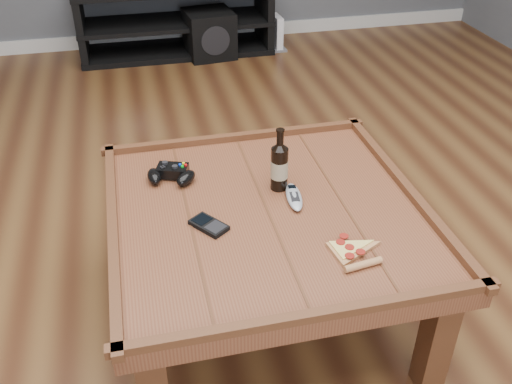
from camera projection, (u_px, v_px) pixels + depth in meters
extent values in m
plane|color=#432413|center=(266.00, 310.00, 2.08)|extent=(6.00, 6.00, 0.00)
cube|color=silver|center=(174.00, 36.00, 4.47)|extent=(5.00, 0.02, 0.10)
cube|color=#5D2D1A|center=(267.00, 218.00, 1.85)|extent=(1.00, 1.00, 0.06)
cube|color=#472413|center=(436.00, 340.00, 1.71)|extent=(0.08, 0.08, 0.39)
cube|color=#472413|center=(137.00, 216.00, 2.23)|extent=(0.08, 0.08, 0.39)
cube|color=#472413|center=(339.00, 190.00, 2.39)|extent=(0.08, 0.08, 0.39)
cube|color=#472413|center=(237.00, 137.00, 2.21)|extent=(1.03, 0.03, 0.03)
cube|color=#472413|center=(314.00, 315.00, 1.43)|extent=(1.03, 0.03, 0.03)
cube|color=#472413|center=(407.00, 188.00, 1.91)|extent=(0.03, 1.03, 0.03)
cube|color=#472413|center=(113.00, 228.00, 1.73)|extent=(0.03, 1.03, 0.03)
cube|color=black|center=(176.00, 22.00, 4.18)|extent=(1.40, 0.45, 0.03)
cube|color=black|center=(178.00, 50.00, 4.29)|extent=(1.40, 0.45, 0.04)
cube|color=black|center=(81.00, 26.00, 4.04)|extent=(0.05, 0.44, 0.50)
cube|color=black|center=(264.00, 13.00, 4.29)|extent=(0.05, 0.44, 0.50)
cylinder|color=black|center=(279.00, 169.00, 1.89)|extent=(0.06, 0.06, 0.15)
cone|color=black|center=(280.00, 145.00, 1.84)|extent=(0.06, 0.06, 0.03)
cylinder|color=black|center=(280.00, 138.00, 1.83)|extent=(0.02, 0.02, 0.05)
cylinder|color=black|center=(280.00, 130.00, 1.81)|extent=(0.03, 0.03, 0.01)
cylinder|color=tan|center=(279.00, 169.00, 1.89)|extent=(0.06, 0.06, 0.06)
cube|color=black|center=(173.00, 171.00, 1.98)|extent=(0.12, 0.10, 0.04)
ellipsoid|color=black|center=(154.00, 176.00, 1.96)|extent=(0.05, 0.09, 0.04)
ellipsoid|color=black|center=(186.00, 178.00, 1.95)|extent=(0.09, 0.10, 0.04)
cylinder|color=black|center=(165.00, 163.00, 1.98)|extent=(0.02, 0.02, 0.01)
cylinder|color=black|center=(175.00, 167.00, 1.96)|extent=(0.02, 0.02, 0.01)
cylinder|color=yellow|center=(184.00, 163.00, 1.98)|extent=(0.01, 0.01, 0.01)
cylinder|color=red|center=(186.00, 165.00, 1.97)|extent=(0.01, 0.01, 0.01)
cylinder|color=#0C33CC|center=(180.00, 165.00, 1.98)|extent=(0.01, 0.01, 0.01)
cylinder|color=#0C9919|center=(182.00, 166.00, 1.97)|extent=(0.01, 0.01, 0.01)
cylinder|color=tan|center=(363.00, 265.00, 1.59)|extent=(0.12, 0.04, 0.02)
cylinder|color=maroon|center=(350.00, 256.00, 1.62)|extent=(0.03, 0.03, 0.00)
cylinder|color=maroon|center=(361.00, 252.00, 1.63)|extent=(0.03, 0.03, 0.00)
cylinder|color=maroon|center=(350.00, 247.00, 1.65)|extent=(0.03, 0.03, 0.00)
cylinder|color=maroon|center=(341.00, 242.00, 1.67)|extent=(0.03, 0.03, 0.00)
cylinder|color=maroon|center=(344.00, 236.00, 1.69)|extent=(0.03, 0.03, 0.00)
cube|color=black|center=(209.00, 225.00, 1.75)|extent=(0.12, 0.13, 0.01)
cube|color=black|center=(202.00, 219.00, 1.76)|extent=(0.07, 0.07, 0.00)
cube|color=black|center=(216.00, 227.00, 1.73)|extent=(0.07, 0.07, 0.00)
ellipsoid|color=#A1A8AE|center=(294.00, 197.00, 1.87)|extent=(0.07, 0.17, 0.02)
cube|color=black|center=(292.00, 187.00, 1.90)|extent=(0.03, 0.02, 0.00)
cube|color=black|center=(295.00, 197.00, 1.85)|extent=(0.03, 0.06, 0.00)
cube|color=black|center=(209.00, 34.00, 4.16)|extent=(0.37, 0.37, 0.33)
cylinder|color=black|center=(216.00, 41.00, 4.03)|extent=(0.21, 0.03, 0.21)
cube|color=slate|center=(276.00, 47.00, 4.37)|extent=(0.12, 0.21, 0.02)
cube|color=white|center=(277.00, 31.00, 4.30)|extent=(0.06, 0.18, 0.23)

